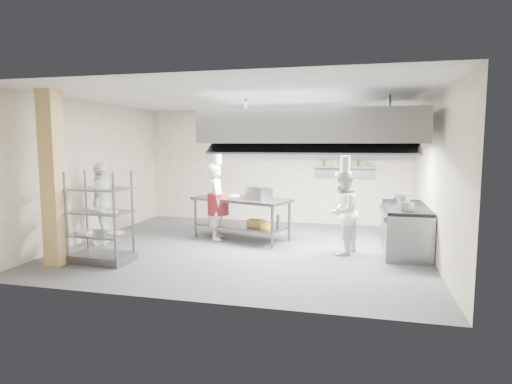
% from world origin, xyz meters
% --- Properties ---
extents(floor, '(7.00, 7.00, 0.00)m').
position_xyz_m(floor, '(0.00, 0.00, 0.00)').
color(floor, '#2F2F31').
rests_on(floor, ground).
extents(ceiling, '(7.00, 7.00, 0.00)m').
position_xyz_m(ceiling, '(0.00, 0.00, 3.00)').
color(ceiling, silver).
rests_on(ceiling, wall_back).
extents(wall_back, '(7.00, 0.00, 7.00)m').
position_xyz_m(wall_back, '(0.00, 3.00, 1.50)').
color(wall_back, gray).
rests_on(wall_back, ground).
extents(wall_left, '(0.00, 6.00, 6.00)m').
position_xyz_m(wall_left, '(-3.50, 0.00, 1.50)').
color(wall_left, gray).
rests_on(wall_left, ground).
extents(wall_right, '(0.00, 6.00, 6.00)m').
position_xyz_m(wall_right, '(3.50, 0.00, 1.50)').
color(wall_right, gray).
rests_on(wall_right, ground).
extents(column, '(0.30, 0.30, 3.00)m').
position_xyz_m(column, '(-2.90, -1.90, 1.50)').
color(column, tan).
rests_on(column, floor).
extents(exhaust_hood, '(4.00, 2.50, 0.60)m').
position_xyz_m(exhaust_hood, '(1.30, 0.40, 2.40)').
color(exhaust_hood, slate).
rests_on(exhaust_hood, ceiling).
extents(hood_strip_a, '(1.60, 0.12, 0.04)m').
position_xyz_m(hood_strip_a, '(0.40, 0.40, 2.08)').
color(hood_strip_a, white).
rests_on(hood_strip_a, exhaust_hood).
extents(hood_strip_b, '(1.60, 0.12, 0.04)m').
position_xyz_m(hood_strip_b, '(2.20, 0.40, 2.08)').
color(hood_strip_b, white).
rests_on(hood_strip_b, exhaust_hood).
extents(wall_shelf, '(1.50, 0.28, 0.04)m').
position_xyz_m(wall_shelf, '(1.80, 2.84, 1.50)').
color(wall_shelf, slate).
rests_on(wall_shelf, wall_back).
extents(island, '(2.32, 1.52, 0.91)m').
position_xyz_m(island, '(-0.30, 0.75, 0.46)').
color(island, gray).
rests_on(island, floor).
extents(island_worktop, '(2.32, 1.52, 0.06)m').
position_xyz_m(island_worktop, '(-0.30, 0.75, 0.88)').
color(island_worktop, slate).
rests_on(island_worktop, island).
extents(island_undershelf, '(2.13, 1.38, 0.04)m').
position_xyz_m(island_undershelf, '(-0.30, 0.75, 0.30)').
color(island_undershelf, slate).
rests_on(island_undershelf, island).
extents(pass_rack, '(1.12, 0.70, 1.62)m').
position_xyz_m(pass_rack, '(-2.24, -1.58, 0.81)').
color(pass_rack, slate).
rests_on(pass_rack, floor).
extents(cooking_range, '(0.80, 2.00, 0.84)m').
position_xyz_m(cooking_range, '(3.08, 0.50, 0.42)').
color(cooking_range, slate).
rests_on(cooking_range, floor).
extents(range_top, '(0.78, 1.96, 0.06)m').
position_xyz_m(range_top, '(3.08, 0.50, 0.87)').
color(range_top, black).
rests_on(range_top, cooking_range).
extents(chef_head, '(0.55, 0.69, 1.66)m').
position_xyz_m(chef_head, '(-0.83, 0.63, 0.83)').
color(chef_head, white).
rests_on(chef_head, floor).
extents(chef_line, '(0.82, 0.93, 1.60)m').
position_xyz_m(chef_line, '(1.89, -0.01, 0.80)').
color(chef_line, silver).
rests_on(chef_line, floor).
extents(chef_plating, '(0.73, 1.08, 1.70)m').
position_xyz_m(chef_plating, '(-3.00, -0.36, 0.85)').
color(chef_plating, white).
rests_on(chef_plating, floor).
extents(griddle, '(0.60, 0.57, 0.23)m').
position_xyz_m(griddle, '(0.12, 0.63, 1.03)').
color(griddle, slate).
rests_on(griddle, island_worktop).
extents(wicker_basket, '(0.39, 0.31, 0.15)m').
position_xyz_m(wicker_basket, '(0.06, 0.64, 0.39)').
color(wicker_basket, olive).
rests_on(wicker_basket, island_undershelf).
extents(stockpot, '(0.26, 0.26, 0.18)m').
position_xyz_m(stockpot, '(3.03, 0.57, 0.99)').
color(stockpot, gray).
rests_on(stockpot, range_top).
extents(plate_stack, '(0.28, 0.28, 0.05)m').
position_xyz_m(plate_stack, '(-2.24, -1.58, 0.52)').
color(plate_stack, white).
rests_on(plate_stack, pass_rack).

